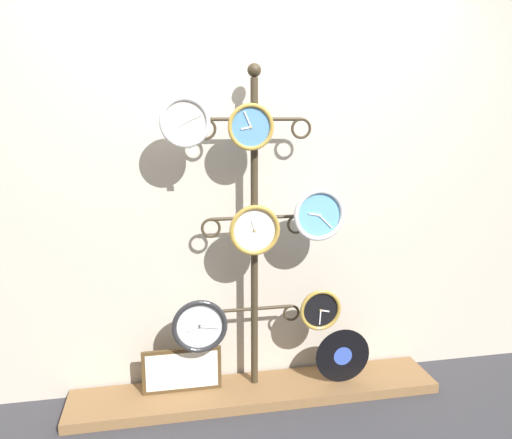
{
  "coord_description": "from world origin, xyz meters",
  "views": [
    {
      "loc": [
        -0.52,
        -2.33,
        1.66
      ],
      "look_at": [
        0.0,
        0.36,
        1.09
      ],
      "focal_mm": 35.0,
      "sensor_mm": 36.0,
      "label": 1
    }
  ],
  "objects": [
    {
      "name": "display_stand",
      "position": [
        0.0,
        0.41,
        0.77
      ],
      "size": [
        0.65,
        0.33,
        1.94
      ],
      "color": "#382D1E",
      "rests_on": "ground_plane"
    },
    {
      "name": "vinyl_record",
      "position": [
        0.53,
        0.31,
        0.23
      ],
      "size": [
        0.34,
        0.01,
        0.34
      ],
      "color": "black",
      "rests_on": "low_shelf"
    },
    {
      "name": "clock_top_center",
      "position": [
        -0.04,
        0.33,
        1.6
      ],
      "size": [
        0.25,
        0.04,
        0.25
      ],
      "color": "#4C84B2"
    },
    {
      "name": "price_tag_upper",
      "position": [
        -0.35,
        0.29,
        1.48
      ],
      "size": [
        0.04,
        0.0,
        0.03
      ],
      "color": "white"
    },
    {
      "name": "clock_middle_right",
      "position": [
        0.35,
        0.29,
        1.12
      ],
      "size": [
        0.3,
        0.04,
        0.3
      ],
      "color": "#60A8DB"
    },
    {
      "name": "clock_top_left",
      "position": [
        -0.38,
        0.3,
        1.63
      ],
      "size": [
        0.26,
        0.04,
        0.26
      ],
      "color": "silver"
    },
    {
      "name": "ground_plane",
      "position": [
        0.0,
        0.0,
        0.0
      ],
      "size": [
        12.0,
        12.0,
        0.0
      ],
      "primitive_type": "plane",
      "color": "#333338"
    },
    {
      "name": "low_shelf",
      "position": [
        0.0,
        0.35,
        0.03
      ],
      "size": [
        2.2,
        0.36,
        0.06
      ],
      "color": "brown",
      "rests_on": "ground_plane"
    },
    {
      "name": "shop_wall",
      "position": [
        0.0,
        0.57,
        1.4
      ],
      "size": [
        4.4,
        0.04,
        2.8
      ],
      "color": "#BCB2A3",
      "rests_on": "ground_plane"
    },
    {
      "name": "clock_middle_center",
      "position": [
        -0.02,
        0.29,
        1.04
      ],
      "size": [
        0.28,
        0.04,
        0.28
      ],
      "color": "silver"
    },
    {
      "name": "picture_frame",
      "position": [
        -0.44,
        0.39,
        0.19
      ],
      "size": [
        0.46,
        0.02,
        0.27
      ],
      "color": "#4C381E",
      "rests_on": "low_shelf"
    },
    {
      "name": "clock_bottom_right",
      "position": [
        0.37,
        0.3,
        0.54
      ],
      "size": [
        0.25,
        0.04,
        0.25
      ],
      "color": "black"
    },
    {
      "name": "clock_bottom_left",
      "position": [
        -0.33,
        0.31,
        0.5
      ],
      "size": [
        0.32,
        0.04,
        0.32
      ],
      "color": "silver"
    }
  ]
}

